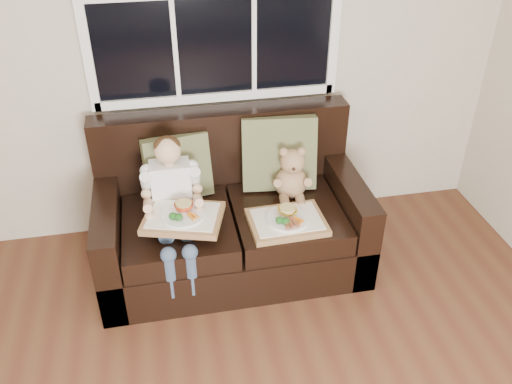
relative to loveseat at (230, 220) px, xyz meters
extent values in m
cube|color=beige|center=(-0.29, 0.48, 1.04)|extent=(4.50, 0.02, 2.70)
cube|color=white|center=(0.00, 0.45, 0.69)|extent=(1.58, 0.04, 0.06)
cube|color=white|center=(-0.78, 0.45, 1.34)|extent=(0.06, 0.04, 1.37)
cube|color=black|center=(0.00, -0.07, -0.16)|extent=(1.70, 0.90, 0.30)
cube|color=black|center=(-0.78, -0.07, -0.01)|extent=(0.15, 0.90, 0.60)
cube|color=black|center=(0.78, -0.07, -0.01)|extent=(0.15, 0.90, 0.60)
cube|color=black|center=(0.00, 0.31, 0.32)|extent=(1.70, 0.18, 0.66)
cube|color=black|center=(-0.35, -0.15, 0.07)|extent=(0.68, 0.72, 0.15)
cube|color=black|center=(0.35, -0.15, 0.07)|extent=(0.68, 0.72, 0.15)
cube|color=brown|center=(-0.31, 0.15, 0.35)|extent=(0.45, 0.26, 0.43)
cube|color=brown|center=(0.36, 0.15, 0.38)|extent=(0.51, 0.28, 0.50)
cube|color=white|center=(-0.36, -0.02, 0.32)|extent=(0.24, 0.15, 0.34)
sphere|color=tan|center=(-0.36, -0.03, 0.58)|extent=(0.16, 0.16, 0.16)
ellipsoid|color=#3C2413|center=(-0.36, -0.01, 0.60)|extent=(0.16, 0.16, 0.11)
cylinder|color=#374960|center=(-0.43, -0.20, 0.18)|extent=(0.09, 0.30, 0.09)
cylinder|color=#374960|center=(-0.30, -0.20, 0.18)|extent=(0.09, 0.30, 0.09)
cylinder|color=#374960|center=(-0.43, -0.48, 0.00)|extent=(0.08, 0.08, 0.28)
cylinder|color=#374960|center=(-0.30, -0.48, 0.00)|extent=(0.08, 0.08, 0.28)
cylinder|color=tan|center=(-0.51, -0.13, 0.36)|extent=(0.06, 0.30, 0.23)
cylinder|color=tan|center=(-0.22, -0.13, 0.36)|extent=(0.06, 0.30, 0.23)
ellipsoid|color=tan|center=(0.41, 0.01, 0.24)|extent=(0.24, 0.21, 0.22)
sphere|color=tan|center=(0.41, -0.01, 0.41)|extent=(0.18, 0.18, 0.16)
sphere|color=tan|center=(0.35, 0.00, 0.47)|extent=(0.06, 0.06, 0.06)
sphere|color=tan|center=(0.46, 0.00, 0.47)|extent=(0.06, 0.06, 0.06)
sphere|color=tan|center=(0.41, -0.07, 0.39)|extent=(0.06, 0.06, 0.06)
sphere|color=black|center=(0.41, -0.09, 0.40)|extent=(0.02, 0.02, 0.02)
cylinder|color=tan|center=(0.36, -0.11, 0.17)|extent=(0.08, 0.13, 0.06)
cylinder|color=tan|center=(0.46, -0.11, 0.17)|extent=(0.08, 0.13, 0.06)
cube|color=olive|center=(-0.32, -0.27, 0.25)|extent=(0.53, 0.46, 0.04)
cube|color=silver|center=(-0.32, -0.27, 0.28)|extent=(0.46, 0.39, 0.01)
cylinder|color=white|center=(-0.32, -0.28, 0.29)|extent=(0.26, 0.26, 0.02)
imported|color=red|center=(-0.31, -0.24, 0.31)|extent=(0.14, 0.14, 0.04)
cylinder|color=tan|center=(-0.31, -0.24, 0.32)|extent=(0.10, 0.10, 0.02)
ellipsoid|color=#286A21|center=(-0.38, -0.33, 0.32)|extent=(0.05, 0.05, 0.04)
ellipsoid|color=#286A21|center=(-0.34, -0.34, 0.32)|extent=(0.05, 0.05, 0.04)
cylinder|color=orange|center=(-0.27, -0.33, 0.30)|extent=(0.05, 0.07, 0.02)
cube|color=olive|center=(0.30, -0.31, 0.16)|extent=(0.47, 0.36, 0.04)
cube|color=silver|center=(0.30, -0.31, 0.18)|extent=(0.41, 0.31, 0.01)
cylinder|color=white|center=(0.30, -0.32, 0.19)|extent=(0.26, 0.26, 0.02)
imported|color=gold|center=(0.32, -0.27, 0.22)|extent=(0.12, 0.12, 0.03)
cylinder|color=tan|center=(0.32, -0.27, 0.23)|extent=(0.10, 0.10, 0.02)
ellipsoid|color=#286A21|center=(0.24, -0.36, 0.22)|extent=(0.05, 0.05, 0.04)
ellipsoid|color=#286A21|center=(0.28, -0.38, 0.22)|extent=(0.05, 0.05, 0.04)
cylinder|color=orange|center=(0.35, -0.37, 0.21)|extent=(0.05, 0.07, 0.02)
cylinder|color=brown|center=(0.30, -0.39, 0.21)|extent=(0.03, 0.09, 0.02)
camera|label=1|loc=(-0.40, -2.88, 2.14)|focal=38.00mm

